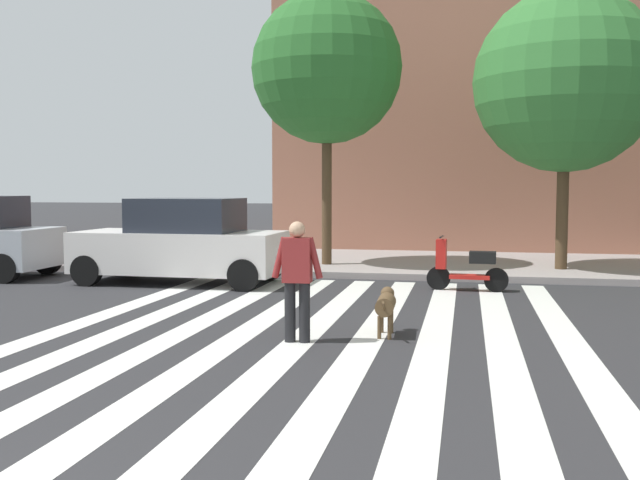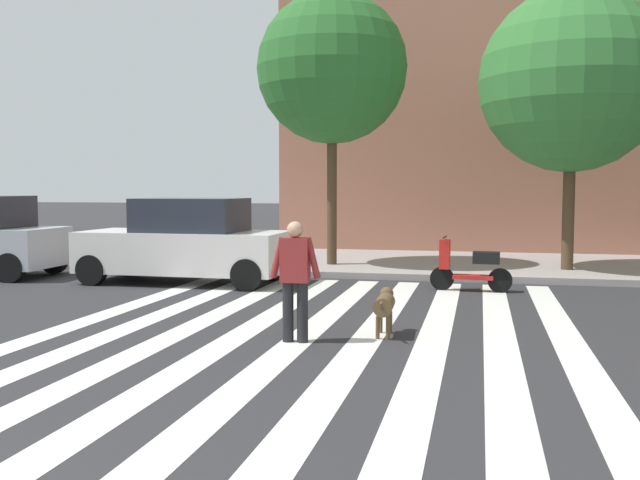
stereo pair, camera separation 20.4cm
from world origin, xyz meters
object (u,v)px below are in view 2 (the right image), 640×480
(dog_on_leash, at_px, (385,304))
(parked_car_behind_first, at_px, (186,243))
(street_tree_middle, at_px, (572,81))
(pedestrian_dog_walker, at_px, (295,274))
(street_tree_nearest, at_px, (332,69))
(parked_scooter, at_px, (471,268))

(dog_on_leash, bearing_deg, parked_car_behind_first, 137.56)
(street_tree_middle, xyz_separation_m, pedestrian_dog_walker, (-4.45, -8.44, -3.65))
(street_tree_nearest, xyz_separation_m, pedestrian_dog_walker, (1.24, -8.35, -4.11))
(street_tree_nearest, bearing_deg, parked_car_behind_first, -130.21)
(parked_scooter, distance_m, street_tree_nearest, 6.48)
(street_tree_middle, distance_m, pedestrian_dog_walker, 10.21)
(street_tree_nearest, distance_m, dog_on_leash, 9.23)
(parked_scooter, bearing_deg, street_tree_middle, 54.60)
(street_tree_nearest, relative_size, dog_on_leash, 6.67)
(parked_car_behind_first, bearing_deg, parked_scooter, 0.91)
(parked_scooter, relative_size, pedestrian_dog_walker, 1.00)
(street_tree_nearest, xyz_separation_m, dog_on_leash, (2.36, -7.65, -4.59))
(pedestrian_dog_walker, bearing_deg, dog_on_leash, 31.74)
(parked_car_behind_first, xyz_separation_m, street_tree_middle, (8.31, 3.19, 3.69))
(parked_scooter, xyz_separation_m, street_tree_middle, (2.20, 3.09, 4.09))
(parked_car_behind_first, distance_m, street_tree_middle, 9.63)
(parked_scooter, bearing_deg, dog_on_leash, -103.61)
(parked_car_behind_first, bearing_deg, street_tree_middle, 21.00)
(parked_scooter, relative_size, street_tree_middle, 0.25)
(street_tree_middle, relative_size, pedestrian_dog_walker, 4.01)
(street_tree_middle, relative_size, dog_on_leash, 6.47)
(parked_scooter, height_order, pedestrian_dog_walker, pedestrian_dog_walker)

